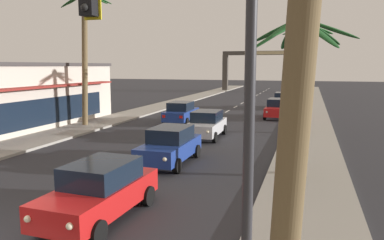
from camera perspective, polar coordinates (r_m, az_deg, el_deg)
The scene contains 14 objects.
sidewalk_right at distance 27.31m, azimuth 17.40°, elevation -1.41°, with size 3.20×110.00×0.14m, color #9E998E.
sidewalk_left at distance 31.42m, azimuth -12.34°, elevation 0.00°, with size 3.20×110.00×0.14m, color #9E998E.
lane_markings at distance 27.94m, azimuth 2.17°, elevation -0.96°, with size 4.28×87.91×0.01m.
traffic_signal_mast at distance 8.49m, azimuth -14.04°, elevation 13.27°, with size 10.59×0.41×7.33m.
sedan_lead_at_stop_bar at distance 11.51m, azimuth -13.81°, elevation -10.33°, with size 2.08×4.50×1.68m.
sedan_third_in_queue at distance 17.33m, azimuth -3.35°, elevation -3.82°, with size 1.96×4.46×1.68m.
sedan_fifth_in_queue at distance 23.47m, azimuth 2.21°, elevation -0.63°, with size 2.02×4.48×1.68m.
sedan_oncoming_far at distance 29.45m, azimuth -1.68°, elevation 1.19°, with size 2.03×4.49×1.68m.
sedan_parked_nearest_kerb at distance 40.82m, azimuth 13.68°, elevation 2.93°, with size 1.98×4.46×1.68m.
sedan_parked_mid_kerb at distance 33.00m, azimuth 12.90°, elevation 1.75°, with size 2.03×4.48×1.68m.
palm_left_second at distance 28.56m, azimuth -16.03°, elevation 12.53°, with size 3.75×3.90×9.86m.
palm_right_second at distance 15.43m, azimuth 16.17°, elevation 9.98°, with size 4.29×4.55×6.53m.
palm_right_third at distance 25.91m, azimuth 17.39°, elevation 9.24°, with size 3.77×3.99×7.27m.
town_gateway_arch at distance 67.26m, azimuth 11.00°, elevation 8.17°, with size 14.91×0.90×7.04m.
Camera 1 is at (7.73, -6.95, 4.47)m, focal length 35.03 mm.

